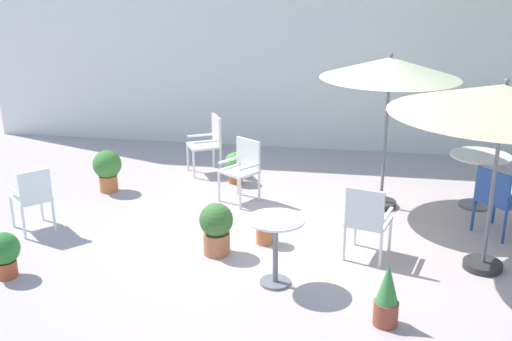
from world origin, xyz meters
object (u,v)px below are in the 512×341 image
at_px(patio_chair_2, 32,195).
at_px(potted_plant_1, 265,225).
at_px(patio_chair_4, 498,197).
at_px(potted_plant_5, 236,166).
at_px(patio_umbrella_0, 504,101).
at_px(patio_chair_3, 243,166).
at_px(patio_chair_0, 209,140).
at_px(potted_plant_0, 4,252).
at_px(potted_plant_2, 216,227).
at_px(patio_chair_1, 367,218).
at_px(potted_plant_3, 107,168).
at_px(cafe_table_0, 276,240).
at_px(patio_umbrella_1, 390,70).
at_px(potted_plant_4, 387,296).
at_px(cafe_table_1, 479,170).

height_order(patio_chair_2, potted_plant_1, patio_chair_2).
distance_m(patio_chair_2, patio_chair_4, 5.94).
bearing_deg(potted_plant_5, potted_plant_1, -69.34).
xyz_separation_m(patio_umbrella_0, patio_chair_3, (-3.11, 1.64, -1.43)).
bearing_deg(patio_chair_0, potted_plant_0, -109.47).
relative_size(patio_chair_4, potted_plant_2, 1.38).
bearing_deg(patio_chair_0, patio_umbrella_0, -35.79).
bearing_deg(patio_chair_1, potted_plant_1, 169.54).
bearing_deg(potted_plant_3, potted_plant_1, -28.24).
height_order(cafe_table_0, patio_chair_0, patio_chair_0).
relative_size(patio_umbrella_1, potted_plant_4, 3.36).
height_order(patio_chair_0, potted_plant_2, patio_chair_0).
relative_size(potted_plant_4, potted_plant_5, 1.30).
bearing_deg(potted_plant_4, potted_plant_3, 143.36).
xyz_separation_m(patio_chair_1, patio_chair_2, (-4.23, 0.08, -0.02)).
height_order(patio_umbrella_1, patio_chair_2, patio_umbrella_1).
bearing_deg(potted_plant_3, potted_plant_4, -36.64).
bearing_deg(potted_plant_1, potted_plant_2, -143.86).
bearing_deg(patio_umbrella_0, potted_plant_2, -177.49).
relative_size(patio_chair_0, patio_chair_3, 1.05).
bearing_deg(potted_plant_2, potted_plant_5, 96.12).
relative_size(patio_umbrella_1, patio_chair_4, 2.48).
bearing_deg(patio_umbrella_1, patio_chair_3, -177.30).
distance_m(patio_chair_2, potted_plant_2, 2.49).
xyz_separation_m(patio_umbrella_1, patio_chair_3, (-2.00, -0.09, -1.43)).
relative_size(patio_chair_1, patio_chair_3, 1.01).
xyz_separation_m(patio_umbrella_1, potted_plant_1, (-1.46, -1.49, -1.72)).
relative_size(potted_plant_2, potted_plant_3, 0.99).
xyz_separation_m(patio_chair_2, potted_plant_2, (2.47, -0.24, -0.16)).
relative_size(patio_chair_4, potted_plant_1, 1.94).
bearing_deg(patio_umbrella_1, potted_plant_5, 164.52).
xyz_separation_m(patio_umbrella_0, patio_chair_2, (-5.57, 0.11, -1.46)).
distance_m(patio_umbrella_1, potted_plant_1, 2.70).
bearing_deg(potted_plant_2, potted_plant_3, 139.50).
height_order(cafe_table_1, potted_plant_4, cafe_table_1).
relative_size(patio_umbrella_1, potted_plant_3, 3.39).
relative_size(potted_plant_3, potted_plant_4, 0.99).
height_order(patio_umbrella_1, potted_plant_5, patio_umbrella_1).
distance_m(patio_chair_1, potted_plant_5, 3.11).
bearing_deg(patio_umbrella_0, potted_plant_4, -130.02).
xyz_separation_m(patio_chair_0, potted_plant_5, (0.54, -0.45, -0.26)).
relative_size(patio_chair_1, potted_plant_2, 1.43).
distance_m(patio_umbrella_1, patio_chair_4, 2.16).
height_order(patio_umbrella_0, patio_chair_1, patio_umbrella_0).
xyz_separation_m(patio_chair_0, patio_chair_2, (-1.66, -2.71, -0.04)).
bearing_deg(potted_plant_2, patio_umbrella_1, 43.32).
distance_m(potted_plant_3, potted_plant_4, 5.08).
bearing_deg(patio_chair_3, patio_chair_2, -147.94).
bearing_deg(patio_chair_2, patio_chair_1, -1.12).
xyz_separation_m(patio_chair_2, potted_plant_0, (0.28, -1.19, -0.21)).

